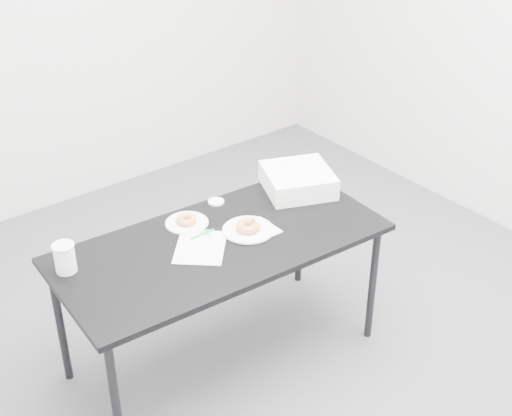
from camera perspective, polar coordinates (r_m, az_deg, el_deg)
floor at (r=3.67m, az=-0.17°, el=-11.35°), size 4.00×4.00×0.00m
wall_back at (r=4.61m, az=-16.21°, el=15.67°), size 4.00×0.02×2.70m
table at (r=3.25m, az=-2.84°, el=-3.40°), size 1.54×0.79×0.69m
scorecard at (r=3.19m, az=-4.47°, el=-3.14°), size 0.34×0.35×0.00m
logo_patch at (r=3.28m, az=-4.08°, el=-1.94°), size 0.06×0.06×0.00m
pen at (r=3.27m, az=-4.29°, el=-2.08°), size 0.13×0.01×0.01m
napkin at (r=3.29m, az=0.14°, el=-1.77°), size 0.17×0.17×0.00m
plate_near at (r=3.29m, az=-0.63°, el=-1.76°), size 0.24×0.24×0.01m
donut_near at (r=3.28m, az=-0.63°, el=-1.44°), size 0.13×0.13×0.04m
plate_far at (r=3.36m, az=-5.55°, el=-1.19°), size 0.20×0.20×0.01m
donut_far at (r=3.35m, az=-5.57°, el=-0.92°), size 0.11×0.11×0.03m
coffee_cup at (r=3.10m, az=-15.05°, el=-3.87°), size 0.09×0.09×0.13m
cup_lid at (r=3.52m, az=-3.21°, el=0.51°), size 0.08×0.08×0.01m
bakery_box at (r=3.61m, az=3.37°, el=2.24°), size 0.43×0.43×0.11m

